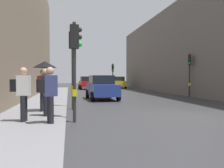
# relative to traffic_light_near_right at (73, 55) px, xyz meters

# --- Properties ---
(ground_plane) EXTENTS (120.00, 120.00, 0.00)m
(ground_plane) POSITION_rel_traffic_light_near_right_xyz_m (4.69, -2.89, -2.74)
(ground_plane) COLOR #38383A
(sidewalk_kerb) EXTENTS (2.58, 40.00, 0.16)m
(sidewalk_kerb) POSITION_rel_traffic_light_near_right_xyz_m (-1.61, 3.11, -2.66)
(sidewalk_kerb) COLOR gray
(sidewalk_kerb) RESTS_ON ground
(building_facade_right) EXTENTS (12.00, 34.37, 8.79)m
(building_facade_right) POSITION_rel_traffic_light_near_right_xyz_m (15.71, 10.62, 1.66)
(building_facade_right) COLOR slate
(building_facade_right) RESTS_ON ground
(traffic_light_near_right) EXTENTS (0.44, 0.37, 3.97)m
(traffic_light_near_right) POSITION_rel_traffic_light_near_right_xyz_m (0.00, 0.00, 0.00)
(traffic_light_near_right) COLOR #2D2D2D
(traffic_light_near_right) RESTS_ON ground
(traffic_light_near_left) EXTENTS (0.44, 0.27, 3.56)m
(traffic_light_near_left) POSITION_rel_traffic_light_near_right_xyz_m (0.00, -3.35, -0.28)
(traffic_light_near_left) COLOR #2D2D2D
(traffic_light_near_left) RESTS_ON ground
(traffic_light_far_median) EXTENTS (0.24, 0.43, 3.28)m
(traffic_light_far_median) POSITION_rel_traffic_light_near_right_xyz_m (5.00, 15.69, -0.47)
(traffic_light_far_median) COLOR #2D2D2D
(traffic_light_far_median) RESTS_ON ground
(traffic_light_mid_street) EXTENTS (0.36, 0.45, 3.54)m
(traffic_light_mid_street) POSITION_rel_traffic_light_near_right_xyz_m (9.39, 5.61, -0.29)
(traffic_light_mid_street) COLOR #2D2D2D
(traffic_light_mid_street) RESTS_ON ground
(car_yellow_taxi) EXTENTS (2.04, 4.21, 1.76)m
(car_yellow_taxi) POSITION_rel_traffic_light_near_right_xyz_m (7.07, 22.66, -1.86)
(car_yellow_taxi) COLOR yellow
(car_yellow_taxi) RESTS_ON ground
(car_red_sedan) EXTENTS (2.16, 4.27, 1.76)m
(car_red_sedan) POSITION_rel_traffic_light_near_right_xyz_m (2.21, 20.55, -1.86)
(car_red_sedan) COLOR red
(car_red_sedan) RESTS_ON ground
(car_blue_van) EXTENTS (2.16, 4.27, 1.76)m
(car_blue_van) POSITION_rel_traffic_light_near_right_xyz_m (2.17, 5.19, -1.86)
(car_blue_van) COLOR navy
(car_blue_van) RESTS_ON ground
(pedestrian_with_umbrella) EXTENTS (1.00, 1.00, 2.14)m
(pedestrian_with_umbrella) POSITION_rel_traffic_light_near_right_xyz_m (-1.24, -1.46, -0.90)
(pedestrian_with_umbrella) COLOR black
(pedestrian_with_umbrella) RESTS_ON sidewalk_kerb
(pedestrian_with_grey_backpack) EXTENTS (0.65, 0.44, 1.77)m
(pedestrian_with_grey_backpack) POSITION_rel_traffic_light_near_right_xyz_m (-0.84, -4.21, -1.57)
(pedestrian_with_grey_backpack) COLOR black
(pedestrian_with_grey_backpack) RESTS_ON sidewalk_kerb
(pedestrian_with_black_backpack) EXTENTS (0.63, 0.37, 1.77)m
(pedestrian_with_black_backpack) POSITION_rel_traffic_light_near_right_xyz_m (-1.72, -3.73, -1.57)
(pedestrian_with_black_backpack) COLOR black
(pedestrian_with_black_backpack) RESTS_ON sidewalk_kerb
(pedestrian_in_dark_coat) EXTENTS (0.43, 0.36, 1.77)m
(pedestrian_in_dark_coat) POSITION_rel_traffic_light_near_right_xyz_m (-1.08, -2.72, -1.60)
(pedestrian_in_dark_coat) COLOR black
(pedestrian_in_dark_coat) RESTS_ON sidewalk_kerb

